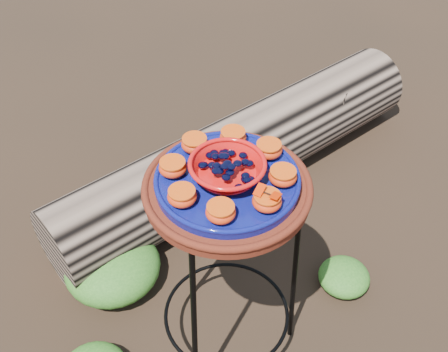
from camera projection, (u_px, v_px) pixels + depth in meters
ground at (226, 337)px, 1.93m from camera, size 60.00×60.00×0.00m
plant_stand at (227, 276)px, 1.69m from camera, size 0.44×0.44×0.70m
terracotta_saucer at (227, 189)px, 1.44m from camera, size 0.43×0.43×0.03m
cobalt_plate at (227, 181)px, 1.42m from camera, size 0.37×0.37×0.02m
red_bowl at (227, 170)px, 1.39m from camera, size 0.18×0.18×0.05m
glass_gems at (227, 159)px, 1.37m from camera, size 0.14×0.14×0.02m
orange_half_0 at (267, 201)px, 1.32m from camera, size 0.07×0.07×0.04m
orange_half_1 at (283, 176)px, 1.39m from camera, size 0.07×0.07×0.04m
orange_half_2 at (269, 150)px, 1.46m from camera, size 0.07×0.07×0.04m
orange_half_3 at (233, 137)px, 1.50m from camera, size 0.07×0.07×0.04m
orange_half_4 at (195, 144)px, 1.48m from camera, size 0.07×0.07×0.04m
orange_half_5 at (173, 168)px, 1.41m from camera, size 0.07×0.07×0.04m
orange_half_6 at (182, 196)px, 1.33m from camera, size 0.07×0.07×0.04m
orange_half_7 at (221, 212)px, 1.30m from camera, size 0.07×0.07×0.04m
butterfly at (268, 193)px, 1.30m from camera, size 0.09×0.08×0.01m
driftwood_log at (241, 152)px, 2.39m from camera, size 1.78×0.60×0.33m
foliage_right at (344, 276)px, 2.06m from camera, size 0.19×0.19×0.09m
foliage_back at (112, 265)px, 2.05m from camera, size 0.35×0.35×0.18m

